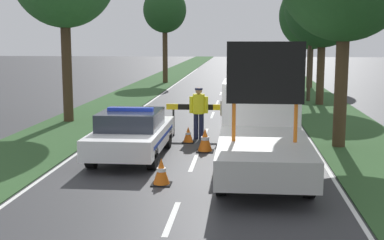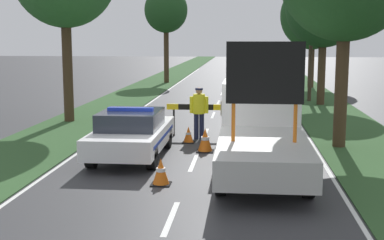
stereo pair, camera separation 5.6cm
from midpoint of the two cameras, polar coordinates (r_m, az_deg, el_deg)
ground_plane at (r=14.40m, az=0.02°, el=-5.22°), size 160.00×160.00×0.00m
lane_markings at (r=26.89m, az=2.68°, el=1.40°), size 7.36×63.49×0.01m
grass_verge_left at (r=34.72m, az=-5.47°, el=3.09°), size 3.15×120.00×0.03m
grass_verge_right at (r=34.30m, az=12.22°, el=2.85°), size 3.15×120.00×0.03m
police_car at (r=15.71m, az=-6.33°, el=-1.39°), size 1.91×4.56×1.49m
work_truck at (r=14.49m, az=7.53°, el=-0.80°), size 2.17×6.39×3.40m
road_barrier at (r=18.87m, az=1.13°, el=1.06°), size 2.49×0.08×1.15m
police_officer at (r=18.34m, az=0.84°, el=1.23°), size 0.64×0.41×1.79m
pedestrian_civilian at (r=18.41m, az=4.04°, el=0.85°), size 0.58×0.37×1.61m
traffic_cone_near_police at (r=17.83m, az=-0.29°, el=-1.58°), size 0.39×0.39×0.55m
traffic_cone_centre_front at (r=12.83m, az=-3.22°, el=-5.53°), size 0.47×0.47×0.65m
traffic_cone_near_truck at (r=16.44m, az=1.51°, el=-2.16°), size 0.53×0.53×0.73m
queued_car_hatch_blue at (r=24.46m, az=6.92°, el=2.27°), size 1.91×4.61×1.34m
queued_car_suv_grey at (r=30.12m, az=6.28°, el=3.79°), size 1.93×4.34×1.65m
queued_car_van_white at (r=35.62m, az=6.73°, el=4.51°), size 1.81×3.90×1.60m
roadside_tree_near_left at (r=28.29m, az=13.95°, el=11.55°), size 3.86×3.86×7.00m
roadside_tree_mid_left at (r=37.70m, az=12.80°, el=10.80°), size 4.37×4.37×7.21m
roadside_tree_far_left at (r=40.83m, az=-2.75°, el=11.57°), size 3.23×3.23×7.17m
utility_pole at (r=29.76m, az=12.72°, el=10.46°), size 1.20×0.20×8.63m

